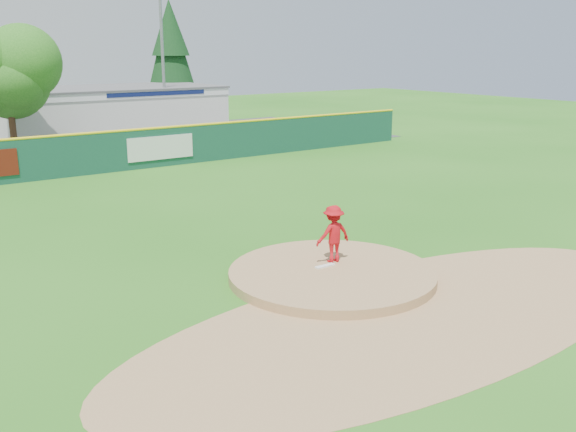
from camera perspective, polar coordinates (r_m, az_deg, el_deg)
ground at (r=17.20m, az=3.93°, el=-5.57°), size 120.00×120.00×0.00m
pitchers_mound at (r=17.20m, az=3.93°, el=-5.57°), size 5.50×5.50×0.50m
pitching_rubber at (r=17.32m, az=3.31°, el=-4.46°), size 0.60×0.15×0.04m
infield_dirt_arc at (r=15.18m, az=11.25°, el=-8.65°), size 15.40×15.40×0.01m
parking_lot at (r=41.13m, az=-20.96°, el=5.44°), size 44.00×16.00×0.02m
pitcher at (r=17.53m, az=4.05°, el=-1.59°), size 1.08×0.69×1.58m
van at (r=34.97m, az=-20.08°, el=5.21°), size 5.33×3.15×1.39m
pool_building_grp at (r=47.47m, az=-15.73°, el=9.00°), size 15.20×8.20×3.31m
fence_banners at (r=32.10m, az=-18.38°, el=5.09°), size 12.38×0.04×1.20m
outfield_fence at (r=32.44m, az=-16.87°, el=5.47°), size 40.00×0.14×2.07m
deciduous_tree at (r=38.31m, az=-23.71°, el=11.42°), size 5.60×5.60×7.36m
conifer_tree at (r=53.71m, az=-10.38°, el=14.05°), size 4.40×4.40×9.50m
light_pole_right at (r=45.67m, az=-11.09°, el=13.94°), size 1.75×0.25×10.00m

